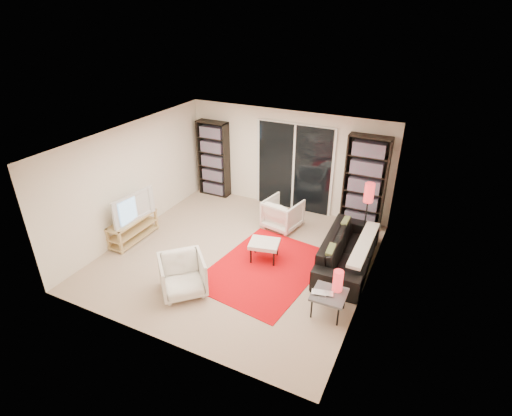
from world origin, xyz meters
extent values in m
plane|color=#C5A88C|center=(0.00, 0.00, 0.00)|extent=(5.00, 5.00, 0.00)
cube|color=white|center=(0.00, 2.50, 1.20)|extent=(5.00, 0.02, 2.40)
cube|color=white|center=(0.00, -2.50, 1.20)|extent=(5.00, 0.02, 2.40)
cube|color=white|center=(-2.50, 0.00, 1.20)|extent=(0.02, 5.00, 2.40)
cube|color=white|center=(2.50, 0.00, 1.20)|extent=(0.02, 5.00, 2.40)
cube|color=white|center=(0.00, 0.00, 2.40)|extent=(5.00, 5.00, 0.02)
cube|color=white|center=(0.20, 2.47, 1.05)|extent=(1.92, 0.06, 2.16)
cube|color=black|center=(0.20, 2.44, 1.05)|extent=(1.80, 0.02, 2.10)
cube|color=white|center=(0.20, 2.42, 1.05)|extent=(0.05, 0.02, 2.10)
cube|color=black|center=(-1.95, 2.34, 0.97)|extent=(0.80, 0.30, 1.95)
cube|color=#A41164|center=(-1.95, 2.32, 0.97)|extent=(0.70, 0.22, 1.85)
cube|color=black|center=(1.90, 2.34, 1.05)|extent=(0.90, 0.30, 2.10)
cube|color=#A41164|center=(1.90, 2.32, 1.05)|extent=(0.80, 0.22, 2.00)
cube|color=#E7CA87|center=(-2.31, -0.42, 0.48)|extent=(0.38, 1.20, 0.04)
cube|color=#E7CA87|center=(-2.31, -0.42, 0.25)|extent=(0.38, 1.20, 0.03)
cube|color=#E7CA87|center=(-2.31, -0.42, 0.06)|extent=(0.38, 1.20, 0.04)
cube|color=#E7CA87|center=(-2.47, -0.97, 0.25)|extent=(0.05, 0.05, 0.50)
cube|color=#E7CA87|center=(-2.47, 0.14, 0.25)|extent=(0.05, 0.05, 0.50)
cube|color=#E7CA87|center=(-2.15, -0.97, 0.25)|extent=(0.05, 0.05, 0.50)
cube|color=#E7CA87|center=(-2.15, 0.14, 0.25)|extent=(0.05, 0.05, 0.50)
imported|color=black|center=(-2.29, -0.42, 0.80)|extent=(0.27, 1.06, 0.61)
cube|color=red|center=(0.68, -0.17, 0.01)|extent=(2.13, 2.68, 0.01)
imported|color=black|center=(2.04, 0.65, 0.32)|extent=(0.95, 2.24, 0.65)
imported|color=silver|center=(0.35, 1.46, 0.34)|extent=(0.86, 0.87, 0.68)
imported|color=silver|center=(-0.33, -1.41, 0.35)|extent=(1.07, 1.07, 0.70)
cube|color=silver|center=(0.52, 0.12, 0.36)|extent=(0.66, 0.58, 0.08)
cylinder|color=black|center=(0.34, -0.11, 0.16)|extent=(0.04, 0.04, 0.32)
cylinder|color=black|center=(0.26, 0.25, 0.16)|extent=(0.04, 0.04, 0.32)
cylinder|color=black|center=(0.78, -0.01, 0.16)|extent=(0.04, 0.04, 0.32)
cylinder|color=black|center=(0.70, 0.35, 0.16)|extent=(0.04, 0.04, 0.32)
cube|color=#4D4E53|center=(2.10, -0.82, 0.38)|extent=(0.55, 0.55, 0.04)
cylinder|color=black|center=(1.89, -1.04, 0.19)|extent=(0.03, 0.03, 0.38)
cylinder|color=black|center=(1.88, -0.61, 0.19)|extent=(0.03, 0.03, 0.38)
cylinder|color=black|center=(2.32, -1.03, 0.19)|extent=(0.03, 0.03, 0.38)
cylinder|color=black|center=(2.31, -0.60, 0.19)|extent=(0.03, 0.03, 0.38)
imported|color=silver|center=(2.02, -0.93, 0.41)|extent=(0.39, 0.30, 0.03)
cylinder|color=red|center=(2.19, -0.68, 0.58)|extent=(0.16, 0.16, 0.37)
cylinder|color=black|center=(2.15, 1.44, 0.01)|extent=(0.22, 0.22, 0.03)
cylinder|color=black|center=(2.15, 1.44, 0.54)|extent=(0.03, 0.03, 1.08)
cylinder|color=red|center=(2.15, 1.44, 1.24)|extent=(0.19, 0.19, 0.39)
camera|label=1|loc=(3.26, -5.87, 4.54)|focal=28.00mm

